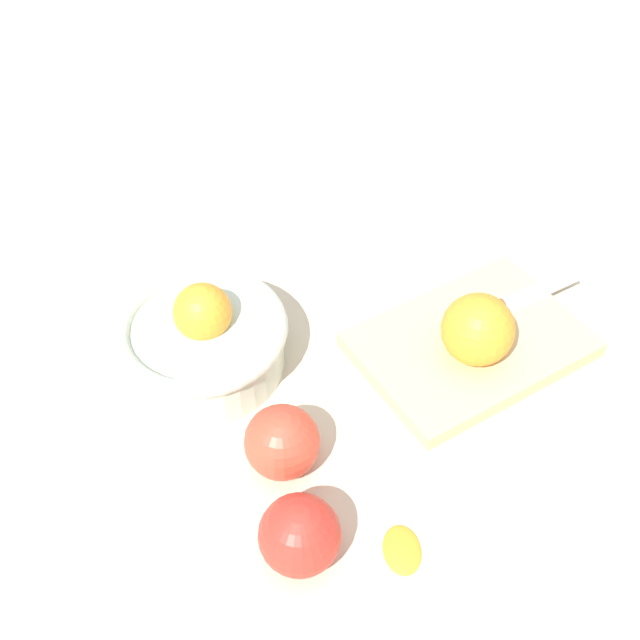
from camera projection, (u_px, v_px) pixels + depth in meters
The scene contains 8 objects.
ground_plane at pixel (408, 397), 0.89m from camera, with size 2.40×2.40×0.00m, color beige.
bowl at pixel (202, 339), 0.90m from camera, with size 0.19×0.19×0.10m.
cutting_board at pixel (470, 344), 0.93m from camera, with size 0.25×0.17×0.02m, color #DBB77F.
orange_on_board at pixel (478, 330), 0.88m from camera, with size 0.08×0.08×0.08m, color orange.
knife at pixel (510, 302), 0.96m from camera, with size 0.16×0.04×0.01m.
apple_front_left at pixel (282, 442), 0.81m from camera, with size 0.07×0.07×0.07m, color #D6422D.
apple_front_left_2 at pixel (300, 535), 0.74m from camera, with size 0.08×0.08×0.08m, color red.
citrus_peel at pixel (402, 548), 0.77m from camera, with size 0.05×0.04×0.01m, color orange.
Camera 1 is at (-0.28, -0.49, 0.70)m, focal length 46.86 mm.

